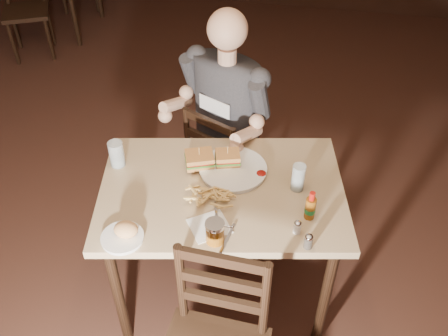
% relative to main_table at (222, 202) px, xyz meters
% --- Properties ---
extents(room_shell, '(7.00, 7.00, 7.00)m').
position_rel_main_table_xyz_m(room_shell, '(-0.25, 0.32, 0.72)').
color(room_shell, black).
rests_on(room_shell, ground).
extents(main_table, '(1.22, 0.93, 0.77)m').
position_rel_main_table_xyz_m(main_table, '(0.00, 0.00, 0.00)').
color(main_table, tan).
rests_on(main_table, ground).
extents(chair_far, '(0.52, 0.54, 0.82)m').
position_rel_main_table_xyz_m(chair_far, '(-0.08, 0.60, -0.27)').
color(chair_far, black).
rests_on(chair_far, ground).
extents(bg_chair_near, '(0.53, 0.55, 0.85)m').
position_rel_main_table_xyz_m(bg_chair_near, '(-2.25, 2.27, -0.26)').
color(bg_chair_near, black).
rests_on(bg_chair_near, ground).
extents(diner, '(0.66, 0.61, 0.93)m').
position_rel_main_table_xyz_m(diner, '(-0.10, 0.56, 0.21)').
color(diner, '#36343A').
rests_on(diner, chair_far).
extents(dinner_plate, '(0.36, 0.36, 0.02)m').
position_rel_main_table_xyz_m(dinner_plate, '(0.03, 0.12, 0.10)').
color(dinner_plate, white).
rests_on(dinner_plate, main_table).
extents(sandwich_left, '(0.16, 0.14, 0.11)m').
position_rel_main_table_xyz_m(sandwich_left, '(-0.13, 0.12, 0.16)').
color(sandwich_left, '#D5934C').
rests_on(sandwich_left, dinner_plate).
extents(sandwich_right, '(0.13, 0.12, 0.10)m').
position_rel_main_table_xyz_m(sandwich_right, '(-0.00, 0.16, 0.16)').
color(sandwich_right, '#D5934C').
rests_on(sandwich_right, dinner_plate).
extents(fries_pile, '(0.27, 0.21, 0.04)m').
position_rel_main_table_xyz_m(fries_pile, '(-0.04, -0.09, 0.13)').
color(fries_pile, tan).
rests_on(fries_pile, dinner_plate).
extents(ketchup_dollop, '(0.05, 0.05, 0.01)m').
position_rel_main_table_xyz_m(ketchup_dollop, '(0.16, 0.11, 0.11)').
color(ketchup_dollop, maroon).
rests_on(ketchup_dollop, dinner_plate).
extents(glass_left, '(0.08, 0.08, 0.13)m').
position_rel_main_table_xyz_m(glass_left, '(-0.52, 0.07, 0.16)').
color(glass_left, silver).
rests_on(glass_left, main_table).
extents(glass_right, '(0.07, 0.07, 0.13)m').
position_rel_main_table_xyz_m(glass_right, '(0.33, 0.07, 0.16)').
color(glass_right, silver).
rests_on(glass_right, main_table).
extents(hot_sauce, '(0.05, 0.05, 0.14)m').
position_rel_main_table_xyz_m(hot_sauce, '(0.40, -0.10, 0.16)').
color(hot_sauce, brown).
rests_on(hot_sauce, main_table).
extents(salt_shaker, '(0.04, 0.04, 0.06)m').
position_rel_main_table_xyz_m(salt_shaker, '(0.35, -0.20, 0.12)').
color(salt_shaker, white).
rests_on(salt_shaker, main_table).
extents(pepper_shaker, '(0.04, 0.04, 0.07)m').
position_rel_main_table_xyz_m(pepper_shaker, '(0.40, -0.27, 0.12)').
color(pepper_shaker, '#38332D').
rests_on(pepper_shaker, main_table).
extents(syrup_dispenser, '(0.09, 0.09, 0.10)m').
position_rel_main_table_xyz_m(syrup_dispenser, '(0.03, -0.30, 0.14)').
color(syrup_dispenser, brown).
rests_on(syrup_dispenser, main_table).
extents(napkin, '(0.21, 0.21, 0.00)m').
position_rel_main_table_xyz_m(napkin, '(-0.01, -0.23, 0.09)').
color(napkin, white).
rests_on(napkin, main_table).
extents(knife, '(0.06, 0.18, 0.00)m').
position_rel_main_table_xyz_m(knife, '(0.01, -0.19, 0.10)').
color(knife, silver).
rests_on(knife, napkin).
extents(fork, '(0.04, 0.16, 0.01)m').
position_rel_main_table_xyz_m(fork, '(0.08, -0.29, 0.10)').
color(fork, silver).
rests_on(fork, napkin).
extents(side_plate, '(0.20, 0.20, 0.01)m').
position_rel_main_table_xyz_m(side_plate, '(-0.34, -0.37, 0.10)').
color(side_plate, white).
rests_on(side_plate, main_table).
extents(bread_roll, '(0.11, 0.10, 0.06)m').
position_rel_main_table_xyz_m(bread_roll, '(-0.33, -0.35, 0.13)').
color(bread_roll, tan).
rests_on(bread_roll, side_plate).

